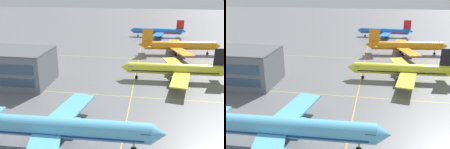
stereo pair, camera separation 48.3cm
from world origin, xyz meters
The scene contains 5 objects.
airliner_front_gate centered at (-11.50, 11.41, 4.17)m, with size 39.22×33.88×12.21m.
airliner_second_row centered at (13.15, 51.31, 3.75)m, with size 35.26×30.46×10.98m.
airliner_third_row centered at (16.96, 84.39, 3.87)m, with size 36.46×31.26×11.33m.
airliner_far_left_stand centered at (8.60, 122.14, 3.45)m, with size 32.44×28.03×10.10m.
taxiway_markings centered at (0.00, 36.23, 0.00)m, with size 153.80×126.17×0.01m.
Camera 2 is at (4.99, -27.48, 29.74)m, focal length 40.28 mm.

